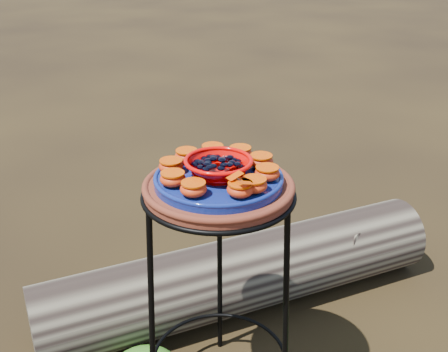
{
  "coord_description": "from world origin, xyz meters",
  "views": [
    {
      "loc": [
        0.02,
        -1.3,
        1.36
      ],
      "look_at": [
        0.01,
        0.0,
        0.75
      ],
      "focal_mm": 45.0,
      "sensor_mm": 36.0,
      "label": 1
    }
  ],
  "objects_px": {
    "plant_stand": "(219,304)",
    "red_bowl": "(218,168)",
    "terracotta_saucer": "(219,189)",
    "cobalt_plate": "(219,180)",
    "driftwood_log": "(241,274)"
  },
  "relations": [
    {
      "from": "terracotta_saucer",
      "to": "driftwood_log",
      "type": "relative_size",
      "value": 0.26
    },
    {
      "from": "red_bowl",
      "to": "terracotta_saucer",
      "type": "bearing_deg",
      "value": 0.0
    },
    {
      "from": "plant_stand",
      "to": "red_bowl",
      "type": "relative_size",
      "value": 4.24
    },
    {
      "from": "cobalt_plate",
      "to": "terracotta_saucer",
      "type": "bearing_deg",
      "value": 0.0
    },
    {
      "from": "terracotta_saucer",
      "to": "cobalt_plate",
      "type": "height_order",
      "value": "cobalt_plate"
    },
    {
      "from": "cobalt_plate",
      "to": "red_bowl",
      "type": "height_order",
      "value": "red_bowl"
    },
    {
      "from": "plant_stand",
      "to": "cobalt_plate",
      "type": "distance_m",
      "value": 0.39
    },
    {
      "from": "cobalt_plate",
      "to": "red_bowl",
      "type": "xyz_separation_m",
      "value": [
        0.0,
        0.0,
        0.03
      ]
    },
    {
      "from": "terracotta_saucer",
      "to": "plant_stand",
      "type": "bearing_deg",
      "value": 0.0
    },
    {
      "from": "plant_stand",
      "to": "cobalt_plate",
      "type": "height_order",
      "value": "cobalt_plate"
    },
    {
      "from": "plant_stand",
      "to": "red_bowl",
      "type": "distance_m",
      "value": 0.43
    },
    {
      "from": "plant_stand",
      "to": "red_bowl",
      "type": "xyz_separation_m",
      "value": [
        0.0,
        0.0,
        0.43
      ]
    },
    {
      "from": "terracotta_saucer",
      "to": "cobalt_plate",
      "type": "xyz_separation_m",
      "value": [
        0.0,
        0.0,
        0.03
      ]
    },
    {
      "from": "terracotta_saucer",
      "to": "red_bowl",
      "type": "distance_m",
      "value": 0.06
    },
    {
      "from": "cobalt_plate",
      "to": "red_bowl",
      "type": "bearing_deg",
      "value": 0.0
    }
  ]
}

